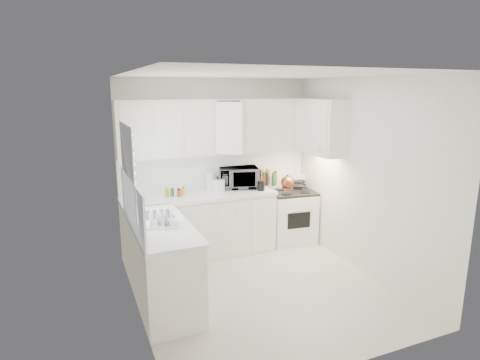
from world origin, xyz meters
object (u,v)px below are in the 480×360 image
stove (292,210)px  utensil_crock (261,180)px  dish_rack (160,217)px  tea_kettle (287,181)px  microwave (238,175)px  rice_cooker (218,184)px

stove → utensil_crock: size_ratio=3.23×
stove → dish_rack: size_ratio=2.90×
tea_kettle → dish_rack: tea_kettle is taller
microwave → rice_cooker: (-0.36, -0.06, -0.09)m
rice_cooker → utensil_crock: (0.60, -0.25, 0.06)m
dish_rack → tea_kettle: bearing=41.2°
stove → utensil_crock: bearing=-161.1°
microwave → utensil_crock: 0.39m
utensil_crock → rice_cooker: bearing=157.9°
stove → tea_kettle: 0.57m
stove → rice_cooker: bearing=-178.8°
stove → tea_kettle: (-0.18, -0.16, 0.52)m
stove → tea_kettle: size_ratio=4.24×
microwave → dish_rack: 1.99m
stove → microwave: bearing=175.0°
microwave → rice_cooker: microwave is taller
microwave → dish_rack: size_ratio=1.56×
microwave → rice_cooker: size_ratio=2.67×
tea_kettle → rice_cooker: (-1.04, 0.27, 0.00)m
microwave → stove: bearing=3.0°
dish_rack → utensil_crock: bearing=47.0°
tea_kettle → utensil_crock: utensil_crock is taller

